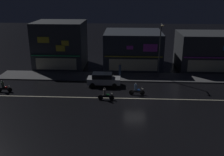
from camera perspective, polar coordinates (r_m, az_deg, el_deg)
The scene contains 13 objects.
ground_plane at distance 30.00m, azimuth 5.15°, elevation -4.58°, with size 140.00×140.00×0.00m, color black.
lane_divider_stripe at distance 30.00m, azimuth 5.15°, elevation -4.57°, with size 37.07×0.16×0.01m, color beige.
sidewalk_far at distance 37.07m, azimuth 4.76°, elevation 0.23°, with size 39.02×3.91×0.14m, color #4C4C4F.
storefront_left_block at distance 42.24m, azimuth 4.64°, elevation 6.48°, with size 9.07×8.53×5.68m.
storefront_center_block at distance 42.56m, azimuth -11.39°, elevation 7.36°, with size 7.80×6.90×7.27m.
storefront_right_block at distance 43.56m, azimuth 20.32°, elevation 5.72°, with size 9.08×7.22×5.64m.
streetlamp_west at distance 35.93m, azimuth 10.65°, elevation 6.88°, with size 0.44×1.64×7.64m.
pedestrian_on_sidewalk at distance 36.88m, azimuth 1.78°, elevation 1.77°, with size 0.34×0.34×1.91m.
parked_car_near_kerb at distance 33.64m, azimuth -1.91°, elevation -0.26°, with size 4.30×1.98×1.67m.
motorcycle_lead at distance 30.85m, azimuth 5.47°, elevation -2.63°, with size 1.90×0.60×1.52m.
motorcycle_following at distance 29.31m, azimuth -1.44°, elevation -3.74°, with size 1.90×0.60×1.52m.
motorcycle_opposite_lane at distance 34.27m, azimuth -22.95°, elevation -1.87°, with size 1.90×0.60×1.52m.
traffic_cone at distance 34.33m, azimuth -3.97°, elevation -0.94°, with size 0.36×0.36×0.55m, color orange.
Camera 1 is at (-1.26, -27.47, 11.99)m, focal length 41.05 mm.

